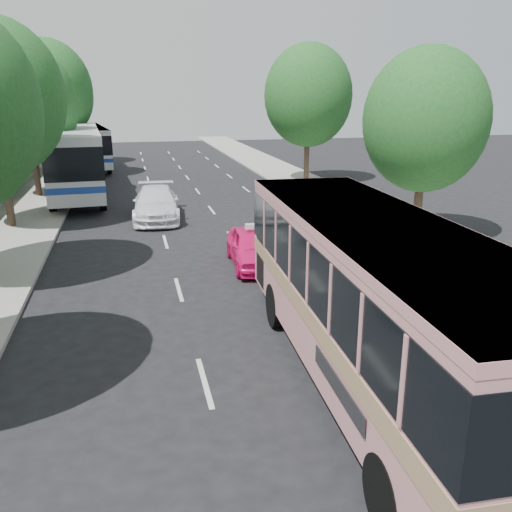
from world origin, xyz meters
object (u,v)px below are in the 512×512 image
object	(u,v)px
pink_bus	(374,287)
white_pickup	(156,204)
pink_taxi	(253,247)
tour_coach_front	(75,157)
tour_coach_rear	(89,143)

from	to	relation	value
pink_bus	white_pickup	distance (m)	17.81
pink_bus	pink_taxi	xyz separation A→B (m)	(-0.54, 8.86, -1.58)
pink_bus	white_pickup	world-z (taller)	pink_bus
pink_taxi	tour_coach_front	xyz separation A→B (m)	(-7.30, 15.97, 1.71)
pink_bus	tour_coach_front	distance (m)	26.04
white_pickup	tour_coach_rear	size ratio (longest dim) A/B	0.47
white_pickup	pink_taxi	bearing A→B (deg)	-67.16
white_pickup	tour_coach_rear	world-z (taller)	tour_coach_rear
white_pickup	pink_bus	bearing A→B (deg)	-75.04
white_pickup	tour_coach_front	distance (m)	8.75
pink_bus	pink_taxi	world-z (taller)	pink_bus
pink_taxi	pink_bus	bearing A→B (deg)	-83.20
pink_bus	pink_taxi	distance (m)	9.02
pink_bus	tour_coach_front	world-z (taller)	tour_coach_front
pink_taxi	tour_coach_rear	xyz separation A→B (m)	(-7.30, 29.10, 1.37)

